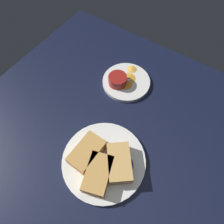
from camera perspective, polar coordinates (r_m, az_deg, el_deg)
ground_plane at (r=81.68cm, az=-2.04°, el=-6.53°), size 110.00×110.00×3.00cm
plate_sandwich_main at (r=75.88cm, az=-2.24°, el=-13.18°), size 29.44×29.44×1.60cm
sandwich_half_near at (r=73.75cm, az=-6.53°, el=-11.13°), size 13.46×7.99×4.80cm
sandwich_half_far at (r=71.49cm, az=-3.82°, el=-16.51°), size 14.79×11.30×4.80cm
sandwich_half_extra at (r=72.32cm, az=1.99°, el=-13.72°), size 14.91×14.03×4.80cm
ramekin_dark_sauce at (r=72.11cm, az=2.50°, el=-14.71°), size 7.90×7.90×4.26cm
spoon_by_dark_ramekin at (r=75.00cm, az=-1.24°, el=-12.28°), size 2.52×9.95×0.80cm
plate_chips_companion at (r=92.57cm, az=3.89°, el=8.18°), size 20.64×20.64×1.60cm
ramekin_light_gravy at (r=89.34cm, az=1.53°, el=8.81°), size 7.82×7.82×4.08cm
spoon_by_gravy_ramekin at (r=91.08cm, az=1.09°, el=8.35°), size 7.66×8.36×0.80cm
plantain_chip_scatter at (r=92.56cm, az=4.47°, el=9.21°), size 15.19×8.45×0.60cm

